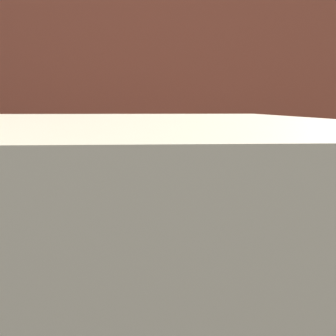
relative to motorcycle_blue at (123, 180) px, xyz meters
name	(u,v)px	position (x,y,z in m)	size (l,w,h in m)	color
ground_plane	(173,225)	(1.19, -2.08, -0.40)	(80.00, 80.00, 0.00)	#2D2D30
sidewalk_slab	(170,198)	(1.19, -0.33, -0.40)	(36.00, 3.50, 0.01)	#9E998E
brick_building_wall	(167,81)	(1.19, 3.12, 2.69)	(36.00, 0.50, 6.17)	brown
motorcycle_blue	(123,180)	(0.00, 0.00, 0.00)	(2.01, 0.58, 1.03)	black
motorcycle_green	(207,179)	(2.17, 0.05, 0.00)	(1.97, 0.76, 1.03)	black
box_truck	(79,270)	(0.46, -5.74, 0.82)	(6.31, 2.53, 2.15)	black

